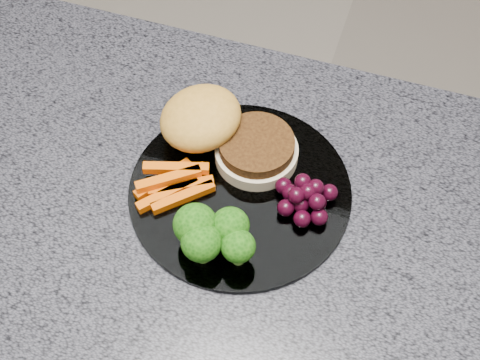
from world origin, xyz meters
name	(u,v)px	position (x,y,z in m)	size (l,w,h in m)	color
countertop	(174,233)	(0.00, 0.00, 0.88)	(1.20, 0.60, 0.04)	#44444D
plate	(240,191)	(0.06, 0.06, 0.90)	(0.26, 0.26, 0.01)	white
burger	(220,132)	(0.02, 0.12, 0.93)	(0.18, 0.12, 0.05)	beige
carrot_sticks	(173,183)	(-0.01, 0.04, 0.91)	(0.09, 0.09, 0.02)	#D45103
broccoli	(212,234)	(0.06, -0.02, 0.94)	(0.09, 0.07, 0.06)	#5D9235
grape_bunch	(306,198)	(0.14, 0.07, 0.92)	(0.07, 0.06, 0.03)	black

